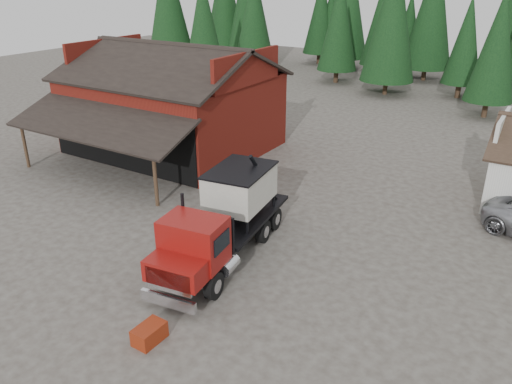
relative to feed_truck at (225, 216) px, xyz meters
The scene contains 8 objects.
ground 1.92m from the feed_truck, 161.34° to the left, with size 120.00×120.00×0.00m, color #453E36.
red_barn 15.16m from the feed_truck, 138.56° to the left, with size 12.80×13.63×7.18m.
conifer_backdrop 42.16m from the feed_truck, 90.48° to the left, with size 76.00×16.00×16.00m, color black, non-canonical shape.
near_pine_a 36.20m from the feed_truck, 128.48° to the left, with size 4.40×4.40×11.40m.
near_pine_b 30.90m from the feed_truck, 79.37° to the left, with size 3.96×3.96×10.40m.
near_pine_d 34.83m from the feed_truck, 97.26° to the left, with size 5.28×5.28×13.40m.
feed_truck is the anchor object (origin of this frame).
equip_box 6.18m from the feed_truck, 80.04° to the right, with size 0.70×1.10×0.60m, color maroon.
Camera 1 is at (11.37, -15.37, 11.28)m, focal length 35.00 mm.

